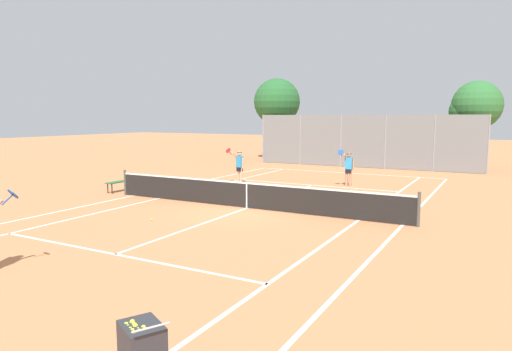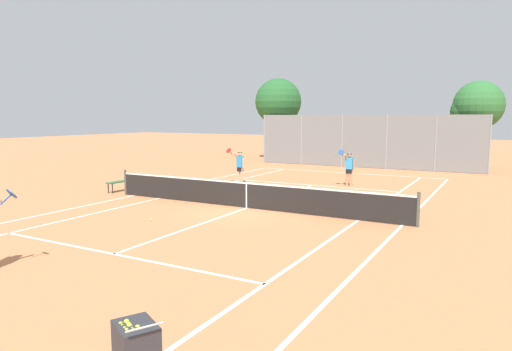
{
  "view_description": "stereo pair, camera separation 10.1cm",
  "coord_description": "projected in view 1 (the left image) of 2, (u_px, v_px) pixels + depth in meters",
  "views": [
    {
      "loc": [
        8.09,
        -14.14,
        3.3
      ],
      "look_at": [
        -0.44,
        1.5,
        1.0
      ],
      "focal_mm": 32.0,
      "sensor_mm": 36.0,
      "label": 1
    },
    {
      "loc": [
        8.18,
        -14.09,
        3.3
      ],
      "look_at": [
        -0.44,
        1.5,
        1.0
      ],
      "focal_mm": 32.0,
      "sensor_mm": 36.0,
      "label": 2
    }
  ],
  "objects": [
    {
      "name": "player_far_left",
      "position": [
        239.0,
        165.0,
        22.55
      ],
      "size": [
        0.8,
        0.71,
        1.77
      ],
      "color": "#D8A884",
      "rests_on": "ground"
    },
    {
      "name": "courtside_bench",
      "position": [
        121.0,
        182.0,
        20.28
      ],
      "size": [
        0.36,
        1.5,
        0.47
      ],
      "color": "#2D6638",
      "rests_on": "ground"
    },
    {
      "name": "player_far_right",
      "position": [
        349.0,
        167.0,
        21.73
      ],
      "size": [
        0.64,
        0.75,
        1.77
      ],
      "color": "tan",
      "rests_on": "ground"
    },
    {
      "name": "ground_plane",
      "position": [
        247.0,
        208.0,
        16.57
      ],
      "size": [
        120.0,
        120.0,
        0.0
      ],
      "primitive_type": "plane",
      "color": "#CC7A4C"
    },
    {
      "name": "tree_behind_left",
      "position": [
        276.0,
        103.0,
        35.18
      ],
      "size": [
        3.56,
        3.56,
        6.23
      ],
      "color": "brown",
      "rests_on": "ground"
    },
    {
      "name": "court_line_markings",
      "position": [
        247.0,
        208.0,
        16.57
      ],
      "size": [
        11.1,
        23.9,
        0.01
      ],
      "color": "silver",
      "rests_on": "ground"
    },
    {
      "name": "loose_tennis_ball_0",
      "position": [
        220.0,
        192.0,
        19.88
      ],
      "size": [
        0.07,
        0.07,
        0.07
      ],
      "primitive_type": "sphere",
      "color": "#D1DB33",
      "rests_on": "ground"
    },
    {
      "name": "ball_cart",
      "position": [
        142.0,
        350.0,
        5.45
      ],
      "size": [
        0.77,
        0.71,
        0.96
      ],
      "color": "#2D2D33",
      "rests_on": "ground"
    },
    {
      "name": "loose_tennis_ball_1",
      "position": [
        296.0,
        172.0,
        26.98
      ],
      "size": [
        0.07,
        0.07,
        0.07
      ],
      "primitive_type": "sphere",
      "color": "#D1DB33",
      "rests_on": "ground"
    },
    {
      "name": "loose_tennis_ball_2",
      "position": [
        253.0,
        185.0,
        22.1
      ],
      "size": [
        0.07,
        0.07,
        0.07
      ],
      "primitive_type": "sphere",
      "color": "#D1DB33",
      "rests_on": "ground"
    },
    {
      "name": "tennis_net",
      "position": [
        247.0,
        194.0,
        16.51
      ],
      "size": [
        12.0,
        0.1,
        1.07
      ],
      "color": "#474C47",
      "rests_on": "ground"
    },
    {
      "name": "back_fence",
      "position": [
        363.0,
        141.0,
        29.53
      ],
      "size": [
        14.67,
        0.08,
        3.45
      ],
      "color": "gray",
      "rests_on": "ground"
    },
    {
      "name": "loose_tennis_ball_5",
      "position": [
        357.0,
        190.0,
        20.52
      ],
      "size": [
        0.07,
        0.07,
        0.07
      ],
      "primitive_type": "sphere",
      "color": "#D1DB33",
      "rests_on": "ground"
    },
    {
      "name": "loose_tennis_ball_4",
      "position": [
        152.0,
        220.0,
        14.58
      ],
      "size": [
        0.07,
        0.07,
        0.07
      ],
      "primitive_type": "sphere",
      "color": "#D1DB33",
      "rests_on": "ground"
    },
    {
      "name": "loose_tennis_ball_3",
      "position": [
        277.0,
        175.0,
        25.64
      ],
      "size": [
        0.07,
        0.07,
        0.07
      ],
      "primitive_type": "sphere",
      "color": "#D1DB33",
      "rests_on": "ground"
    },
    {
      "name": "tree_behind_right",
      "position": [
        474.0,
        107.0,
        28.2
      ],
      "size": [
        3.11,
        3.0,
        5.51
      ],
      "color": "brown",
      "rests_on": "ground"
    }
  ]
}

